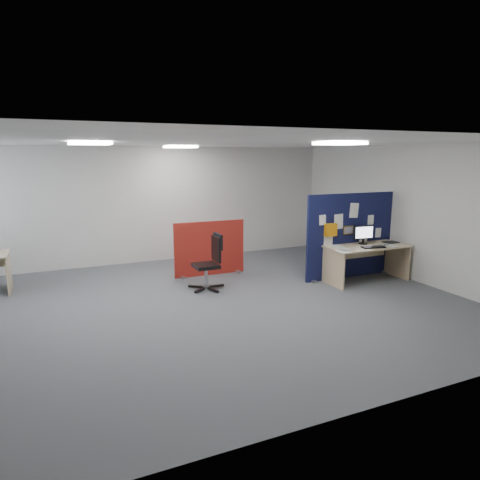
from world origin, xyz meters
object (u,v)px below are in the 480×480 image
object	(u,v)px
main_desk	(366,254)
monitor_main	(363,234)
red_divider	(210,249)
navy_divider	(350,236)
office_chair	(211,259)

from	to	relation	value
main_desk	monitor_main	size ratio (longest dim) A/B	3.91
red_divider	navy_divider	bearing A→B (deg)	-25.87
main_desk	monitor_main	bearing A→B (deg)	80.06
main_desk	office_chair	size ratio (longest dim) A/B	1.62
red_divider	office_chair	distance (m)	0.98
monitor_main	red_divider	size ratio (longest dim) A/B	0.28
navy_divider	monitor_main	xyz separation A→B (m)	(0.14, -0.24, 0.07)
main_desk	navy_divider	bearing A→B (deg)	108.10
navy_divider	monitor_main	size ratio (longest dim) A/B	4.95
monitor_main	navy_divider	bearing A→B (deg)	126.70
red_divider	main_desk	bearing A→B (deg)	-30.61
navy_divider	main_desk	world-z (taller)	navy_divider
monitor_main	office_chair	xyz separation A→B (m)	(-3.04, 0.64, -0.35)
monitor_main	office_chair	world-z (taller)	monitor_main
main_desk	monitor_main	xyz separation A→B (m)	(0.02, 0.12, 0.38)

